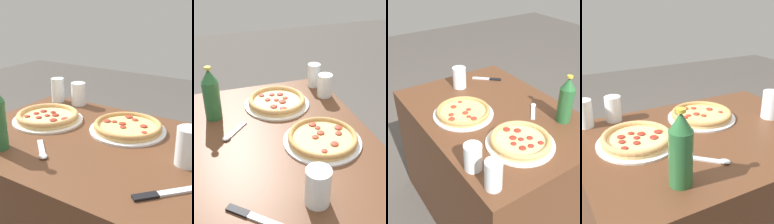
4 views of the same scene
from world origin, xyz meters
The scene contains 8 objects.
table centered at (0.00, 0.00, 0.36)m, with size 1.02×0.73×0.72m.
pizza_salami centered at (0.06, 0.14, 0.73)m, with size 0.31×0.31×0.04m.
pizza_veggie centered at (-0.28, 0.06, 0.73)m, with size 0.31×0.31×0.04m.
glass_lemonade centered at (-0.42, 0.30, 0.77)m, with size 0.07×0.07×0.12m.
glass_red_wine centered at (0.35, 0.01, 0.77)m, with size 0.08×0.08×0.13m.
glass_cola centered at (-0.29, 0.31, 0.77)m, with size 0.07×0.07×0.11m.
knife centered at (0.34, -0.20, 0.72)m, with size 0.14×0.15×0.01m.
spoon centered at (-0.09, -0.19, 0.72)m, with size 0.13×0.12×0.01m.
Camera 1 is at (0.58, -0.89, 1.21)m, focal length 50.00 mm.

